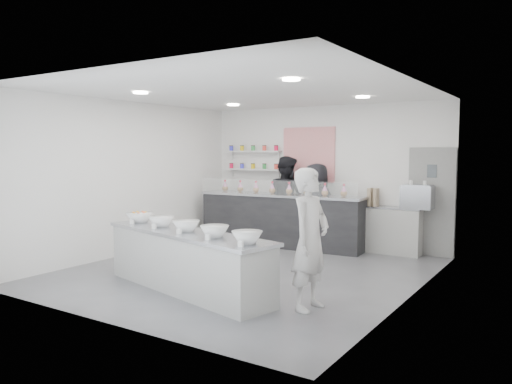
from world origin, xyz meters
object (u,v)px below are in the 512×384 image
at_px(espresso_machine, 418,197).
at_px(espresso_ledge, 389,230).
at_px(prep_counter, 187,261).
at_px(back_bar, 281,220).
at_px(staff_right, 316,206).
at_px(staff_left, 286,200).
at_px(woman_prep, 310,239).

bearing_deg(espresso_machine, espresso_ledge, 180.00).
relative_size(prep_counter, back_bar, 0.88).
distance_m(back_bar, staff_right, 0.83).
height_order(prep_counter, staff_right, staff_right).
distance_m(prep_counter, staff_left, 4.10).
bearing_deg(espresso_ledge, back_bar, -166.50).
relative_size(back_bar, woman_prep, 1.99).
xyz_separation_m(espresso_ledge, staff_right, (-1.47, -0.28, 0.42)).
xyz_separation_m(espresso_ledge, staff_left, (-2.25, -0.18, 0.49)).
height_order(espresso_ledge, staff_left, staff_left).
bearing_deg(prep_counter, back_bar, 111.89).
bearing_deg(staff_left, espresso_machine, -161.97).
xyz_separation_m(prep_counter, espresso_machine, (2.18, 4.20, 0.72)).
relative_size(back_bar, staff_right, 2.04).
xyz_separation_m(espresso_machine, woman_prep, (-0.29, -3.99, -0.24)).
distance_m(back_bar, espresso_machine, 2.84).
relative_size(espresso_ledge, staff_left, 0.65).
bearing_deg(espresso_machine, staff_left, -176.30).
bearing_deg(staff_left, staff_right, -172.70).
xyz_separation_m(prep_counter, woman_prep, (1.89, 0.21, 0.48)).
bearing_deg(staff_right, staff_left, 1.78).
relative_size(prep_counter, staff_right, 1.80).
bearing_deg(staff_right, woman_prep, 123.73).
bearing_deg(espresso_ledge, staff_right, -169.39).
bearing_deg(prep_counter, staff_right, 100.93).
bearing_deg(prep_counter, woman_prep, 19.86).
bearing_deg(back_bar, staff_left, 95.83).
bearing_deg(back_bar, espresso_ledge, 9.81).
bearing_deg(espresso_machine, woman_prep, -94.09).
bearing_deg(espresso_machine, prep_counter, -117.42).
bearing_deg(staff_right, back_bar, 28.01).
xyz_separation_m(espresso_ledge, woman_prep, (0.25, -3.99, 0.45)).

